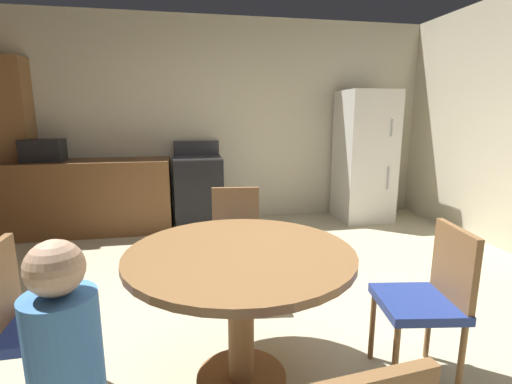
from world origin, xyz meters
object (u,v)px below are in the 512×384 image
oven_range (199,191)px  chair_west (29,318)px  microwave (43,150)px  chair_east (430,294)px  dining_table (241,279)px  chair_north (236,236)px  refrigerator (364,156)px

oven_range → chair_west: (-0.91, -3.01, 0.03)m
microwave → chair_east: (2.90, -3.15, -0.53)m
microwave → dining_table: microwave is taller
oven_range → chair_north: size_ratio=1.26×
chair_north → chair_west: 1.53m
refrigerator → microwave: refrigerator is taller
refrigerator → chair_north: 2.84m
chair_north → chair_east: bearing=43.7°
oven_range → chair_west: size_ratio=1.26×
chair_east → chair_north: bearing=-43.7°
refrigerator → chair_north: (-2.05, -1.93, -0.38)m
dining_table → chair_west: chair_west is taller
chair_north → chair_west: size_ratio=1.00×
chair_east → chair_west: (-2.02, 0.14, 0.00)m
oven_range → dining_table: oven_range is taller
dining_table → chair_east: chair_east is taller
oven_range → chair_west: oven_range is taller
microwave → dining_table: size_ratio=0.37×
refrigerator → microwave: bearing=179.3°
chair_west → chair_east: bearing=-5.1°
chair_east → chair_north: (-0.89, 1.17, 0.00)m
chair_north → chair_west: (-1.13, -1.03, 0.00)m
oven_range → chair_west: bearing=-106.9°
microwave → chair_north: size_ratio=0.51×
refrigerator → chair_west: (-3.18, -2.96, -0.38)m
refrigerator → chair_east: refrigerator is taller
chair_west → microwave: bearing=105.3°
chair_north → microwave: bearing=-128.0°
refrigerator → dining_table: (-2.16, -2.94, -0.28)m
dining_table → chair_east: (1.00, -0.16, -0.10)m
microwave → chair_west: 3.18m
dining_table → chair_north: size_ratio=1.36×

